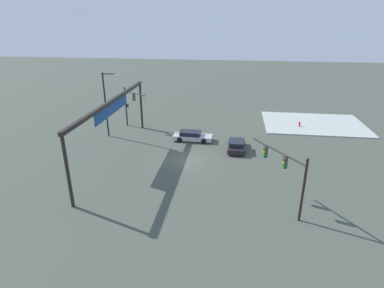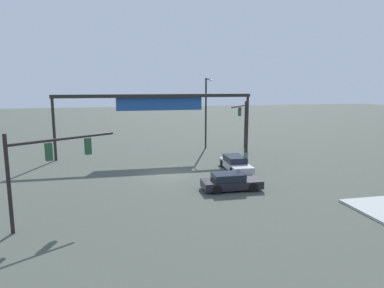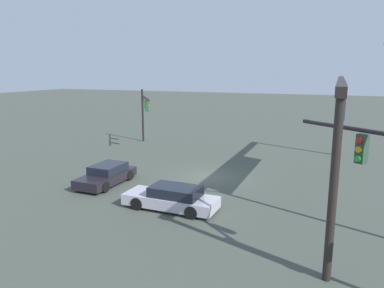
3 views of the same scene
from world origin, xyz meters
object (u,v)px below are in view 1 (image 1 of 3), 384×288
(traffic_signal_opposite_side, at_px, (130,102))
(sedan_car_approaching, at_px, (192,136))
(traffic_signal_near_corner, at_px, (286,168))
(sedan_car_waiting_far, at_px, (237,145))
(fire_hydrant_on_curb, at_px, (299,124))
(streetlamp_curved_arm, at_px, (107,101))

(traffic_signal_opposite_side, relative_size, sedan_car_approaching, 1.13)
(traffic_signal_opposite_side, bearing_deg, sedan_car_approaching, 14.85)
(traffic_signal_near_corner, bearing_deg, sedan_car_waiting_far, -16.79)
(fire_hydrant_on_curb, bearing_deg, sedan_car_approaching, 116.62)
(traffic_signal_opposite_side, bearing_deg, traffic_signal_near_corner, -5.70)
(traffic_signal_near_corner, bearing_deg, sedan_car_approaching, -0.91)
(traffic_signal_opposite_side, relative_size, streetlamp_curved_arm, 0.68)
(sedan_car_waiting_far, height_order, fire_hydrant_on_curb, sedan_car_waiting_far)
(traffic_signal_near_corner, bearing_deg, streetlamp_curved_arm, 20.46)
(traffic_signal_near_corner, height_order, sedan_car_approaching, traffic_signal_near_corner)
(sedan_car_approaching, xyz_separation_m, fire_hydrant_on_curb, (7.06, -14.09, -0.09))
(fire_hydrant_on_curb, bearing_deg, sedan_car_waiting_far, 137.27)
(streetlamp_curved_arm, bearing_deg, traffic_signal_opposite_side, 66.36)
(sedan_car_waiting_far, relative_size, fire_hydrant_on_curb, 5.97)
(streetlamp_curved_arm, bearing_deg, traffic_signal_near_corner, -37.08)
(traffic_signal_opposite_side, xyz_separation_m, sedan_car_waiting_far, (-6.30, -14.59, -3.05))
(traffic_signal_opposite_side, height_order, streetlamp_curved_arm, streetlamp_curved_arm)
(streetlamp_curved_arm, xyz_separation_m, sedan_car_waiting_far, (-2.43, -16.14, -4.09))
(sedan_car_approaching, relative_size, fire_hydrant_on_curb, 6.80)
(traffic_signal_opposite_side, distance_m, sedan_car_approaching, 10.43)
(traffic_signal_near_corner, height_order, streetlamp_curved_arm, streetlamp_curved_arm)
(traffic_signal_near_corner, height_order, fire_hydrant_on_curb, traffic_signal_near_corner)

